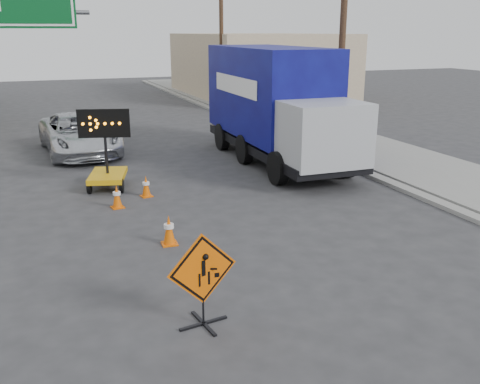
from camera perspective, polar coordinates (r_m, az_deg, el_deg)
ground at (r=10.31m, az=0.69°, el=-10.89°), size 100.00×100.00×0.00m
curb_right at (r=26.19m, az=3.03°, el=6.37°), size 0.40×60.00×0.12m
sidewalk_right at (r=27.20m, az=7.48°, el=6.67°), size 4.00×60.00×0.15m
building_right_far at (r=41.90m, az=1.86°, el=13.38°), size 10.00×14.00×4.60m
utility_pole_near at (r=21.72m, az=10.89°, el=16.23°), size 1.80×0.26×9.00m
utility_pole_far at (r=34.42m, az=-2.00°, el=16.61°), size 1.80×0.26×9.00m
construction_sign at (r=8.98m, az=-4.01°, el=-9.10°), size 1.24×0.89×1.66m
arrow_board at (r=17.43m, az=-13.96°, el=2.28°), size 1.55×1.98×2.51m
pickup_truck at (r=22.70m, az=-16.78°, el=5.96°), size 3.08×5.94×1.60m
box_truck at (r=20.27m, az=3.87°, el=8.61°), size 2.99×8.95×4.23m
cone_a at (r=12.56m, az=-7.59°, el=-4.03°), size 0.38×0.38×0.72m
cone_b at (r=15.42m, az=-13.00°, el=-0.46°), size 0.38×0.38×0.67m
cone_c at (r=16.30m, az=-9.99°, el=0.62°), size 0.38×0.38×0.65m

